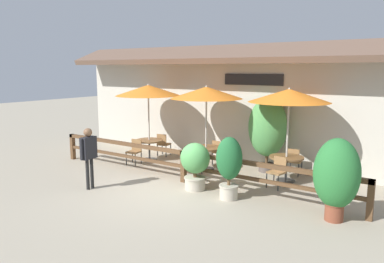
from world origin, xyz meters
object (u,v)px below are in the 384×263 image
object	(u,v)px
potted_plant_tall_tropical	(195,163)
chair_far_wallside	(294,160)
chair_middle_streetside	(195,159)
potted_plant_broad_leaf	(336,175)
chair_near_streetside	(135,150)
potted_plant_entrance_palm	(268,128)
dining_table_far	(286,161)
potted_plant_corner_fern	(229,164)
chair_near_wallside	(163,143)
patio_umbrella_middle	(206,93)
dining_table_near	(149,144)
patio_umbrella_near	(148,90)
chair_middle_wallside	(219,151)
dining_table_middle	(206,151)
pedestrian	(89,150)
chair_far_streetside	(278,170)
patio_umbrella_far	(289,96)

from	to	relation	value
potted_plant_tall_tropical	chair_far_wallside	bearing A→B (deg)	58.53
chair_middle_streetside	potted_plant_broad_leaf	distance (m)	4.89
chair_near_streetside	potted_plant_entrance_palm	bearing A→B (deg)	13.42
dining_table_far	potted_plant_entrance_palm	bearing A→B (deg)	143.90
chair_far_wallside	potted_plant_corner_fern	xyz separation A→B (m)	(-0.64, -3.09, 0.44)
chair_near_wallside	chair_far_wallside	size ratio (longest dim) A/B	1.00
patio_umbrella_middle	potted_plant_entrance_palm	xyz separation A→B (m)	(1.81, 0.88, -1.13)
dining_table_near	patio_umbrella_middle	distance (m)	3.15
patio_umbrella_near	chair_middle_streetside	size ratio (longest dim) A/B	3.21
dining_table_near	dining_table_far	xyz separation A→B (m)	(5.17, 0.29, 0.00)
chair_middle_wallside	potted_plant_corner_fern	distance (m)	3.53
dining_table_middle	dining_table_far	distance (m)	2.74
patio_umbrella_middle	potted_plant_entrance_palm	distance (m)	2.31
pedestrian	dining_table_middle	bearing A→B (deg)	-30.59
potted_plant_broad_leaf	dining_table_near	bearing A→B (deg)	164.49
chair_near_wallside	potted_plant_entrance_palm	bearing A→B (deg)	172.96
chair_near_streetside	dining_table_far	size ratio (longest dim) A/B	0.85
patio_umbrella_near	chair_near_wallside	xyz separation A→B (m)	(0.04, 0.78, -2.09)
dining_table_far	chair_far_wallside	xyz separation A→B (m)	(-0.02, 0.73, -0.11)
dining_table_far	chair_far_wallside	distance (m)	0.74
chair_far_wallside	chair_near_wallside	bearing A→B (deg)	-0.21
dining_table_near	dining_table_middle	bearing A→B (deg)	1.92
dining_table_far	potted_plant_entrance_palm	world-z (taller)	potted_plant_entrance_palm
potted_plant_entrance_palm	pedestrian	bearing A→B (deg)	-126.89
chair_near_streetside	potted_plant_corner_fern	world-z (taller)	potted_plant_corner_fern
dining_table_middle	potted_plant_broad_leaf	distance (m)	5.16
chair_far_wallside	potted_plant_corner_fern	world-z (taller)	potted_plant_corner_fern
patio_umbrella_near	dining_table_near	xyz separation A→B (m)	(0.00, 0.00, -1.98)
patio_umbrella_middle	dining_table_middle	bearing A→B (deg)	0.00
dining_table_middle	chair_far_wallside	size ratio (longest dim) A/B	1.17
chair_far_streetside	dining_table_middle	bearing A→B (deg)	179.54
chair_near_wallside	potted_plant_broad_leaf	world-z (taller)	potted_plant_broad_leaf
patio_umbrella_far	dining_table_middle	bearing A→B (deg)	-175.59
chair_middle_streetside	pedestrian	distance (m)	3.38
chair_near_wallside	dining_table_middle	world-z (taller)	chair_near_wallside
chair_near_wallside	potted_plant_broad_leaf	size ratio (longest dim) A/B	0.47
dining_table_middle	chair_near_streetside	bearing A→B (deg)	-160.73
dining_table_near	chair_middle_streetside	world-z (taller)	chair_middle_streetside
chair_near_streetside	dining_table_middle	world-z (taller)	chair_near_streetside
chair_middle_streetside	chair_far_streetside	size ratio (longest dim) A/B	1.00
chair_middle_streetside	potted_plant_corner_fern	bearing A→B (deg)	-41.25
potted_plant_tall_tropical	potted_plant_entrance_palm	xyz separation A→B (m)	(0.90, 2.89, 0.69)
dining_table_near	patio_umbrella_far	bearing A→B (deg)	3.24
patio_umbrella_near	chair_near_streetside	world-z (taller)	patio_umbrella_near
dining_table_far	potted_plant_entrance_palm	distance (m)	1.42
patio_umbrella_near	patio_umbrella_far	world-z (taller)	same
chair_middle_streetside	potted_plant_broad_leaf	size ratio (longest dim) A/B	0.47
chair_near_streetside	dining_table_far	bearing A→B (deg)	2.88
chair_near_wallside	potted_plant_broad_leaf	bearing A→B (deg)	149.21
patio_umbrella_near	chair_middle_wallside	distance (m)	3.37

